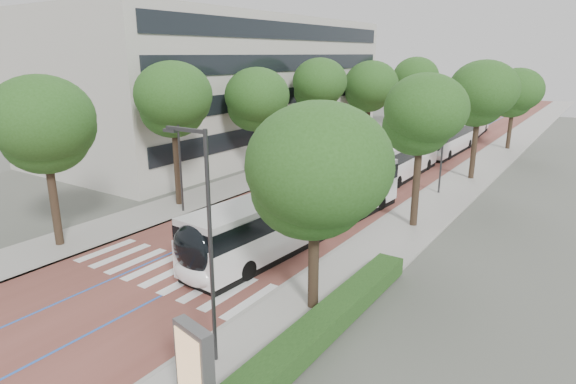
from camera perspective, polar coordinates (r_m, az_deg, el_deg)
ground at (r=23.99m, az=-15.87°, el=-9.98°), size 160.00×160.00×0.00m
road at (r=57.09m, az=16.21°, el=5.08°), size 11.00×140.00×0.02m
sidewalk_left at (r=59.73m, az=9.36°, el=6.02°), size 4.00×140.00×0.12m
sidewalk_right at (r=55.32m, az=23.61°, el=4.08°), size 4.00×140.00×0.12m
kerb_left at (r=58.98m, az=11.04°, el=5.81°), size 0.20×140.00×0.14m
kerb_right at (r=55.67m, az=21.70°, el=4.36°), size 0.20×140.00×0.14m
zebra_crossing at (r=24.42m, az=-13.77°, el=-9.27°), size 10.55×3.60×0.01m
lane_line_left at (r=57.58m, az=14.70°, el=5.29°), size 0.12×126.00×0.01m
lane_line_right at (r=56.63m, az=17.75°, el=4.88°), size 0.12×126.00×0.01m
office_building at (r=55.32m, az=-7.42°, el=12.55°), size 18.11×40.00×14.00m
hedge at (r=18.44m, az=3.51°, el=-15.95°), size 1.20×14.00×0.80m
streetlight_near at (r=15.72m, az=-9.72°, el=-4.54°), size 1.82×0.20×8.00m
streetlight_far at (r=37.41m, az=17.74°, el=6.92°), size 1.82×0.20×8.00m
lamp_post_left at (r=32.12m, az=-12.73°, el=4.62°), size 0.14×0.14×8.00m
trees_left at (r=49.87m, az=4.64°, el=11.78°), size 6.39×60.83×9.34m
trees_right at (r=36.88m, az=19.52°, el=8.87°), size 5.68×47.55×9.27m
lead_bus at (r=27.60m, az=1.96°, el=-2.21°), size 3.76×18.52×3.20m
bus_queued_0 at (r=42.14m, az=13.10°, el=3.80°), size 2.61×12.41×3.20m
bus_queued_1 at (r=54.12m, az=18.44°, el=6.05°), size 2.73×12.44×3.20m
bus_queued_2 at (r=66.89m, az=20.91°, el=7.60°), size 3.34×12.54×3.20m
ad_panel at (r=14.70m, az=-10.99°, el=-20.07°), size 1.49×0.69×3.00m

